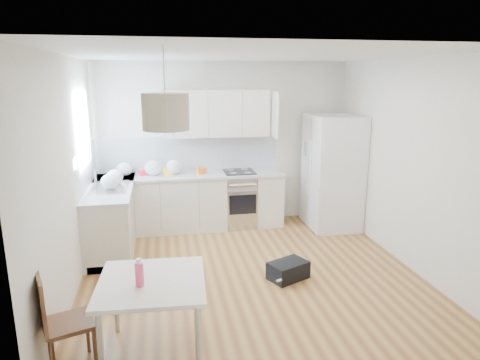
{
  "coord_description": "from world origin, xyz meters",
  "views": [
    {
      "loc": [
        -1.07,
        -4.96,
        2.46
      ],
      "look_at": [
        -0.05,
        0.4,
        1.13
      ],
      "focal_mm": 32.0,
      "sensor_mm": 36.0,
      "label": 1
    }
  ],
  "objects_px": {
    "gym_bag": "(288,270)",
    "refrigerator": "(333,172)",
    "dining_table": "(152,288)",
    "dining_chair": "(69,321)"
  },
  "relations": [
    {
      "from": "gym_bag",
      "to": "refrigerator",
      "type": "bearing_deg",
      "value": 28.63
    },
    {
      "from": "refrigerator",
      "to": "gym_bag",
      "type": "distance_m",
      "value": 2.32
    },
    {
      "from": "refrigerator",
      "to": "gym_bag",
      "type": "xyz_separation_m",
      "value": [
        -1.29,
        -1.75,
        -0.82
      ]
    },
    {
      "from": "dining_table",
      "to": "gym_bag",
      "type": "xyz_separation_m",
      "value": [
        1.62,
        1.21,
        -0.54
      ]
    },
    {
      "from": "dining_chair",
      "to": "refrigerator",
      "type": "bearing_deg",
      "value": 20.7
    },
    {
      "from": "dining_table",
      "to": "dining_chair",
      "type": "distance_m",
      "value": 0.72
    },
    {
      "from": "dining_chair",
      "to": "gym_bag",
      "type": "bearing_deg",
      "value": 9.52
    },
    {
      "from": "refrigerator",
      "to": "dining_table",
      "type": "relative_size",
      "value": 1.9
    },
    {
      "from": "refrigerator",
      "to": "gym_bag",
      "type": "bearing_deg",
      "value": -126.09
    },
    {
      "from": "dining_chair",
      "to": "gym_bag",
      "type": "xyz_separation_m",
      "value": [
        2.32,
        1.27,
        -0.34
      ]
    }
  ]
}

